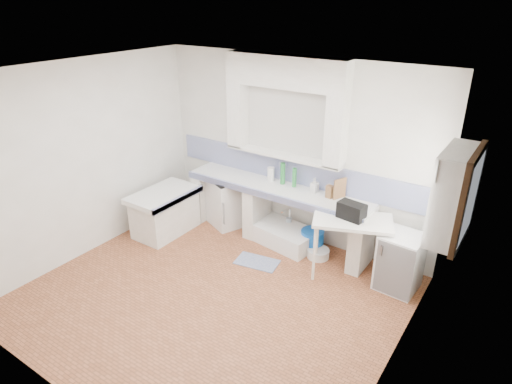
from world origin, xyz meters
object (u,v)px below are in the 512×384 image
Objects in this scene: sink at (282,235)px; stove at (228,202)px; fridge at (400,262)px; side_table at (350,247)px.

stove is at bearing -173.15° from sink.
stove reaches higher than sink.
fridge is (2.93, -0.17, -0.01)m from stove.
sink is 1.02× the size of side_table.
side_table is 1.32× the size of fridge.
stove is 0.75× the size of sink.
sink is at bearing 21.69° from stove.
side_table is at bearing 17.00° from stove.
sink is 1.35× the size of fridge.
stove is 2.94m from fridge.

